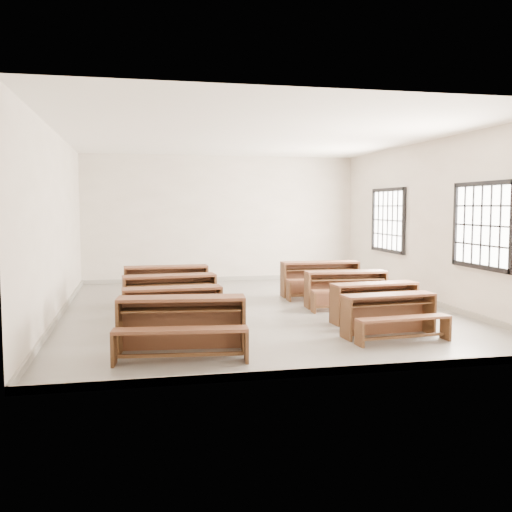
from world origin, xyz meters
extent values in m
plane|color=slate|center=(0.00, 0.00, 0.00)|extent=(8.50, 8.50, 0.00)
cube|color=white|center=(0.00, 0.00, 3.18)|extent=(7.00, 8.50, 0.05)
cube|color=beige|center=(0.00, 4.22, 1.60)|extent=(7.00, 0.05, 3.20)
cube|color=beige|center=(0.00, -4.22, 1.60)|extent=(7.00, 0.05, 3.20)
cube|color=beige|center=(-3.48, 0.00, 1.60)|extent=(0.05, 8.50, 3.20)
cube|color=beige|center=(3.48, 0.00, 1.60)|extent=(0.05, 8.50, 3.20)
cube|color=gray|center=(0.00, 4.23, 0.05)|extent=(7.00, 0.04, 0.10)
cube|color=gray|center=(0.00, -4.23, 0.05)|extent=(7.00, 0.04, 0.10)
cube|color=gray|center=(-3.48, 0.00, 0.05)|extent=(0.04, 8.50, 0.10)
cube|color=gray|center=(3.48, 0.00, 0.05)|extent=(0.04, 8.50, 0.10)
cube|color=white|center=(3.47, -1.80, 1.60)|extent=(0.02, 1.50, 1.30)
cube|color=black|center=(3.45, -1.80, 2.29)|extent=(0.06, 1.62, 0.08)
cube|color=black|center=(3.45, -1.80, 0.91)|extent=(0.06, 1.62, 0.08)
cube|color=black|center=(3.45, -1.01, 1.60)|extent=(0.06, 0.08, 1.46)
cube|color=white|center=(3.47, 1.80, 1.60)|extent=(0.02, 1.50, 1.30)
cube|color=black|center=(3.45, 1.80, 2.29)|extent=(0.06, 1.62, 0.08)
cube|color=black|center=(3.45, 1.80, 0.91)|extent=(0.06, 1.62, 0.08)
cube|color=black|center=(3.45, 1.01, 1.60)|extent=(0.06, 0.08, 1.46)
cube|color=black|center=(3.45, 2.59, 1.60)|extent=(0.06, 0.08, 1.46)
cube|color=brown|center=(-1.61, -2.88, 0.72)|extent=(1.69, 0.59, 0.04)
cube|color=brown|center=(-1.59, -2.70, 0.35)|extent=(1.65, 0.22, 0.70)
cube|color=#50321B|center=(-2.41, -2.80, 0.35)|extent=(0.09, 0.42, 0.70)
cube|color=#50321B|center=(-0.80, -2.97, 0.35)|extent=(0.09, 0.42, 0.70)
cube|color=#50321B|center=(-1.61, -2.90, 0.58)|extent=(1.55, 0.47, 0.02)
cube|color=brown|center=(-1.66, -3.39, 0.41)|extent=(1.67, 0.47, 0.04)
cube|color=#50321B|center=(-2.46, -3.30, 0.20)|extent=(0.07, 0.29, 0.39)
cube|color=#50321B|center=(-0.86, -3.47, 0.20)|extent=(0.07, 0.29, 0.39)
cube|color=#50321B|center=(-1.66, -3.39, 0.10)|extent=(1.52, 0.22, 0.04)
cube|color=brown|center=(-1.64, -1.52, 0.66)|extent=(1.53, 0.46, 0.04)
cube|color=brown|center=(-1.65, -1.36, 0.32)|extent=(1.51, 0.12, 0.64)
cube|color=#50321B|center=(-2.37, -1.56, 0.32)|extent=(0.06, 0.38, 0.64)
cube|color=#50321B|center=(-0.90, -1.49, 0.32)|extent=(0.06, 0.38, 0.64)
cube|color=#50321B|center=(-1.64, -1.54, 0.53)|extent=(1.41, 0.36, 0.02)
cube|color=brown|center=(-1.62, -1.99, 0.38)|extent=(1.52, 0.34, 0.04)
cube|color=#50321B|center=(-2.35, -2.03, 0.18)|extent=(0.05, 0.27, 0.36)
cube|color=#50321B|center=(-0.88, -1.95, 0.18)|extent=(0.05, 0.27, 0.36)
cube|color=#50321B|center=(-1.62, -1.99, 0.09)|extent=(1.40, 0.12, 0.04)
cube|color=brown|center=(-1.61, -0.29, 0.70)|extent=(1.63, 0.53, 0.04)
cube|color=brown|center=(-1.62, -0.11, 0.34)|extent=(1.61, 0.17, 0.68)
cube|color=#50321B|center=(-2.39, -0.35, 0.34)|extent=(0.07, 0.40, 0.68)
cube|color=#50321B|center=(-0.83, -0.22, 0.34)|extent=(0.07, 0.40, 0.68)
cube|color=#50321B|center=(-1.61, -0.31, 0.56)|extent=(1.51, 0.42, 0.02)
cube|color=brown|center=(-1.57, -0.78, 0.40)|extent=(1.62, 0.41, 0.04)
cube|color=#50321B|center=(-2.35, -0.84, 0.19)|extent=(0.06, 0.28, 0.38)
cube|color=#50321B|center=(-0.79, -0.72, 0.19)|extent=(0.06, 0.28, 0.38)
cube|color=#50321B|center=(-1.57, -0.78, 0.10)|extent=(1.49, 0.17, 0.04)
cube|color=brown|center=(-1.59, 1.10, 0.72)|extent=(1.65, 0.46, 0.04)
cube|color=brown|center=(-1.60, 1.28, 0.35)|extent=(1.64, 0.09, 0.70)
cube|color=#50321B|center=(-2.39, 1.07, 0.35)|extent=(0.05, 0.41, 0.70)
cube|color=#50321B|center=(-0.80, 1.12, 0.35)|extent=(0.05, 0.41, 0.70)
cube|color=#50321B|center=(-1.59, 1.08, 0.57)|extent=(1.52, 0.35, 0.02)
cube|color=brown|center=(-1.58, 0.59, 0.41)|extent=(1.65, 0.34, 0.04)
cube|color=#50321B|center=(-2.38, 0.57, 0.19)|extent=(0.05, 0.29, 0.39)
cube|color=#50321B|center=(-0.78, 0.62, 0.19)|extent=(0.05, 0.29, 0.39)
cube|color=#50321B|center=(-1.58, 0.59, 0.10)|extent=(1.52, 0.10, 0.04)
cube|color=brown|center=(1.46, -2.56, 0.61)|extent=(1.43, 0.46, 0.04)
cube|color=brown|center=(1.44, -2.40, 0.30)|extent=(1.40, 0.15, 0.60)
cube|color=#50321B|center=(0.77, -2.61, 0.30)|extent=(0.06, 0.35, 0.60)
cube|color=#50321B|center=(2.14, -2.50, 0.30)|extent=(0.06, 0.35, 0.60)
cube|color=#50321B|center=(1.46, -2.57, 0.49)|extent=(1.31, 0.36, 0.02)
cube|color=brown|center=(1.49, -2.99, 0.35)|extent=(1.42, 0.36, 0.04)
cube|color=#50321B|center=(0.81, -3.04, 0.17)|extent=(0.05, 0.25, 0.33)
cube|color=#50321B|center=(2.17, -2.93, 0.17)|extent=(0.05, 0.25, 0.33)
cube|color=#50321B|center=(1.49, -2.99, 0.09)|extent=(1.30, 0.15, 0.04)
cube|color=brown|center=(1.67, -1.55, 0.64)|extent=(1.49, 0.50, 0.04)
cube|color=brown|center=(1.66, -1.39, 0.31)|extent=(1.46, 0.17, 0.62)
cube|color=#50321B|center=(0.96, -1.62, 0.31)|extent=(0.07, 0.37, 0.62)
cube|color=#50321B|center=(2.38, -1.49, 0.31)|extent=(0.07, 0.37, 0.62)
cube|color=#50321B|center=(1.68, -1.57, 0.51)|extent=(1.37, 0.40, 0.02)
cube|color=brown|center=(1.71, -2.00, 0.37)|extent=(1.48, 0.39, 0.04)
cube|color=#50321B|center=(1.00, -2.06, 0.17)|extent=(0.06, 0.26, 0.35)
cube|color=#50321B|center=(2.42, -1.94, 0.17)|extent=(0.06, 0.26, 0.35)
cube|color=#50321B|center=(1.71, -2.00, 0.09)|extent=(1.35, 0.17, 0.04)
cube|color=brown|center=(1.73, -0.11, 0.67)|extent=(1.56, 0.48, 0.04)
cube|color=brown|center=(1.74, 0.06, 0.33)|extent=(1.54, 0.13, 0.66)
cube|color=#50321B|center=(0.98, -0.07, 0.33)|extent=(0.06, 0.39, 0.66)
cube|color=#50321B|center=(2.48, -0.16, 0.33)|extent=(0.06, 0.39, 0.66)
cube|color=#50321B|center=(1.72, -0.13, 0.54)|extent=(1.44, 0.38, 0.02)
cube|color=brown|center=(1.70, -0.58, 0.39)|extent=(1.56, 0.36, 0.04)
cube|color=#50321B|center=(0.95, -0.54, 0.18)|extent=(0.06, 0.27, 0.37)
cube|color=#50321B|center=(2.45, -0.63, 0.18)|extent=(0.06, 0.27, 0.37)
cube|color=#50321B|center=(1.70, -0.58, 0.10)|extent=(1.43, 0.14, 0.04)
cube|color=brown|center=(1.67, 1.28, 0.72)|extent=(1.66, 0.46, 0.04)
cube|color=brown|center=(1.67, 1.46, 0.35)|extent=(1.65, 0.09, 0.70)
cube|color=#50321B|center=(0.86, 1.30, 0.35)|extent=(0.05, 0.41, 0.70)
cube|color=#50321B|center=(2.47, 1.25, 0.35)|extent=(0.05, 0.41, 0.70)
cube|color=#50321B|center=(1.67, 1.25, 0.58)|extent=(1.54, 0.36, 0.02)
cube|color=brown|center=(1.65, 0.77, 0.41)|extent=(1.66, 0.34, 0.04)
cube|color=#50321B|center=(0.85, 0.79, 0.20)|extent=(0.05, 0.29, 0.39)
cube|color=#50321B|center=(2.45, 0.75, 0.20)|extent=(0.05, 0.29, 0.39)
cube|color=#50321B|center=(1.65, 0.77, 0.10)|extent=(1.53, 0.10, 0.04)
camera|label=1|loc=(-2.18, -10.27, 1.92)|focal=40.00mm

